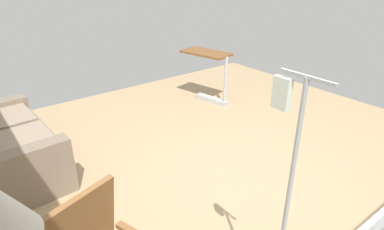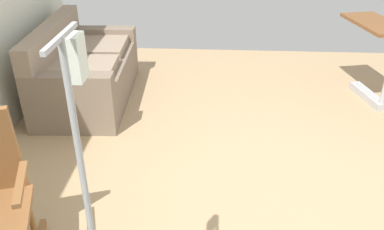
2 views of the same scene
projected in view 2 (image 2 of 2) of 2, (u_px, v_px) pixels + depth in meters
The scene contains 3 objects.
ground_plane at pixel (261, 204), 3.05m from camera, with size 6.68×6.68×0.00m, color tan.
couch at pixel (85, 73), 4.45m from camera, with size 1.63×0.92×0.85m.
overbed_table at pixel (374, 52), 4.38m from camera, with size 0.88×0.57×0.84m.
Camera 2 is at (-2.37, 0.37, 2.06)m, focal length 38.15 mm.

